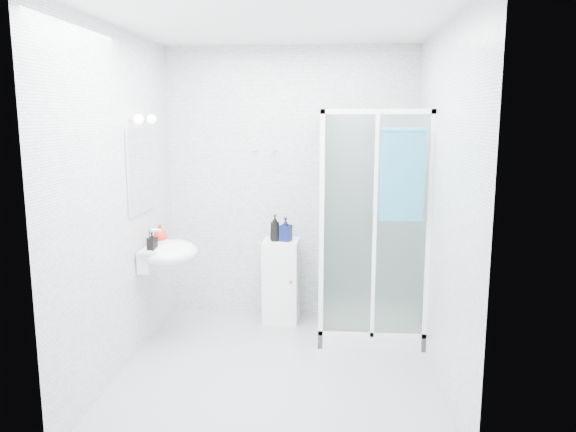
# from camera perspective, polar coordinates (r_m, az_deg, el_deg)

# --- Properties ---
(room) EXTENTS (2.40, 2.60, 2.60)m
(room) POSITION_cam_1_polar(r_m,az_deg,el_deg) (4.16, -1.09, 1.21)
(room) COLOR silver
(room) RESTS_ON ground
(shower_enclosure) EXTENTS (0.90, 0.95, 2.00)m
(shower_enclosure) POSITION_cam_1_polar(r_m,az_deg,el_deg) (5.08, 7.42, -7.10)
(shower_enclosure) COLOR white
(shower_enclosure) RESTS_ON ground
(wall_basin) EXTENTS (0.46, 0.56, 0.35)m
(wall_basin) POSITION_cam_1_polar(r_m,az_deg,el_deg) (4.88, -12.13, -3.71)
(wall_basin) COLOR white
(wall_basin) RESTS_ON ground
(mirror) EXTENTS (0.02, 0.60, 0.70)m
(mirror) POSITION_cam_1_polar(r_m,az_deg,el_deg) (4.83, -14.70, 4.51)
(mirror) COLOR white
(mirror) RESTS_ON room
(vanity_lights) EXTENTS (0.10, 0.40, 0.08)m
(vanity_lights) POSITION_cam_1_polar(r_m,az_deg,el_deg) (4.80, -14.36, 9.51)
(vanity_lights) COLOR silver
(vanity_lights) RESTS_ON room
(wall_hooks) EXTENTS (0.23, 0.06, 0.03)m
(wall_hooks) POSITION_cam_1_polar(r_m,az_deg,el_deg) (5.39, -2.40, 6.65)
(wall_hooks) COLOR silver
(wall_hooks) RESTS_ON room
(storage_cabinet) EXTENTS (0.34, 0.36, 0.79)m
(storage_cabinet) POSITION_cam_1_polar(r_m,az_deg,el_deg) (5.38, -0.71, -6.60)
(storage_cabinet) COLOR white
(storage_cabinet) RESTS_ON ground
(hand_towel) EXTENTS (0.35, 0.05, 0.74)m
(hand_towel) POSITION_cam_1_polar(r_m,az_deg,el_deg) (4.50, 11.54, 4.34)
(hand_towel) COLOR teal
(hand_towel) RESTS_ON shower_enclosure
(shampoo_bottle_a) EXTENTS (0.12, 0.12, 0.25)m
(shampoo_bottle_a) POSITION_cam_1_polar(r_m,az_deg,el_deg) (5.24, -1.34, -1.20)
(shampoo_bottle_a) COLOR black
(shampoo_bottle_a) RESTS_ON storage_cabinet
(shampoo_bottle_b) EXTENTS (0.12, 0.13, 0.22)m
(shampoo_bottle_b) POSITION_cam_1_polar(r_m,az_deg,el_deg) (5.23, -0.23, -1.36)
(shampoo_bottle_b) COLOR #0A1340
(shampoo_bottle_b) RESTS_ON storage_cabinet
(soap_dispenser_orange) EXTENTS (0.14, 0.14, 0.16)m
(soap_dispenser_orange) POSITION_cam_1_polar(r_m,az_deg,el_deg) (4.99, -12.85, -1.74)
(soap_dispenser_orange) COLOR red
(soap_dispenser_orange) RESTS_ON wall_basin
(soap_dispenser_black) EXTENTS (0.08, 0.09, 0.15)m
(soap_dispenser_black) POSITION_cam_1_polar(r_m,az_deg,el_deg) (4.73, -13.64, -2.48)
(soap_dispenser_black) COLOR black
(soap_dispenser_black) RESTS_ON wall_basin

